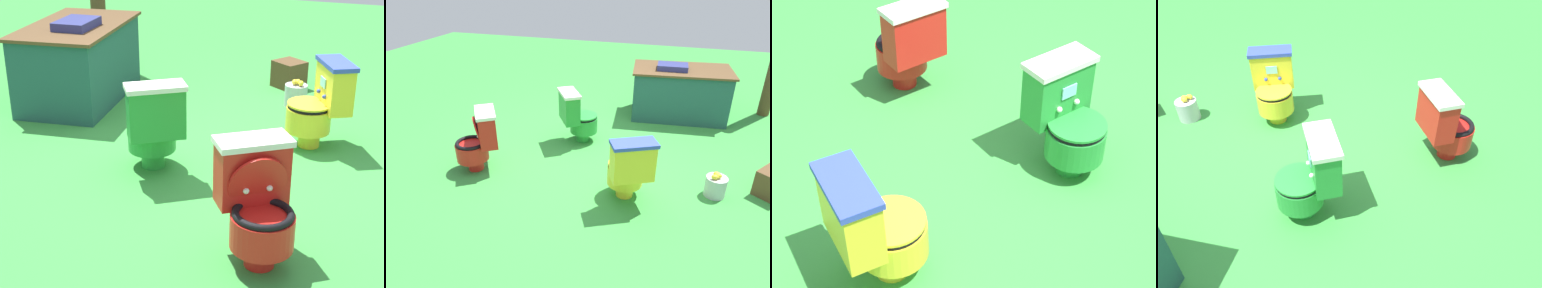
% 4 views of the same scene
% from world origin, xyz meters
% --- Properties ---
extents(ground, '(14.00, 14.00, 0.00)m').
position_xyz_m(ground, '(0.00, 0.00, 0.00)').
color(ground, green).
extents(toilet_yellow, '(0.58, 0.62, 0.73)m').
position_xyz_m(toilet_yellow, '(0.51, -0.64, 0.37)').
color(toilet_yellow, yellow).
rests_on(toilet_yellow, ground).
extents(toilet_red, '(0.63, 0.61, 0.73)m').
position_xyz_m(toilet_red, '(-1.26, -0.55, 0.37)').
color(toilet_red, red).
rests_on(toilet_red, ground).
extents(toilet_green, '(0.63, 0.61, 0.73)m').
position_xyz_m(toilet_green, '(-0.38, 0.46, 0.37)').
color(toilet_green, green).
rests_on(toilet_green, ground).
extents(vendor_table, '(1.55, 1.02, 0.85)m').
position_xyz_m(vendor_table, '(0.86, 1.79, 0.39)').
color(vendor_table, '#23514C').
rests_on(vendor_table, ground).
extents(lemon_bucket, '(0.22, 0.22, 0.28)m').
position_xyz_m(lemon_bucket, '(1.39, -0.30, 0.12)').
color(lemon_bucket, '#B7B7BF').
rests_on(lemon_bucket, ground).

